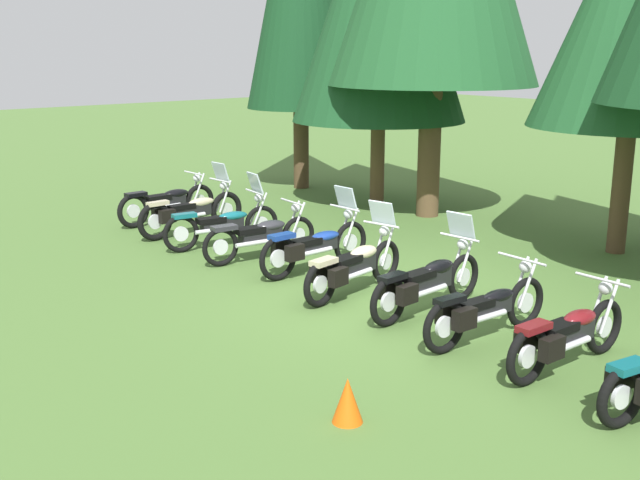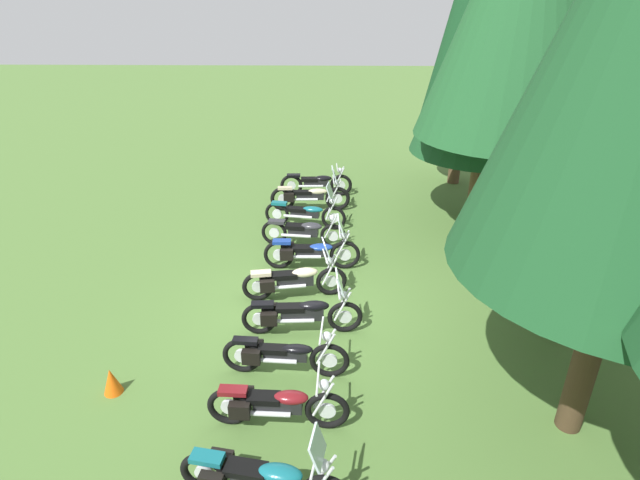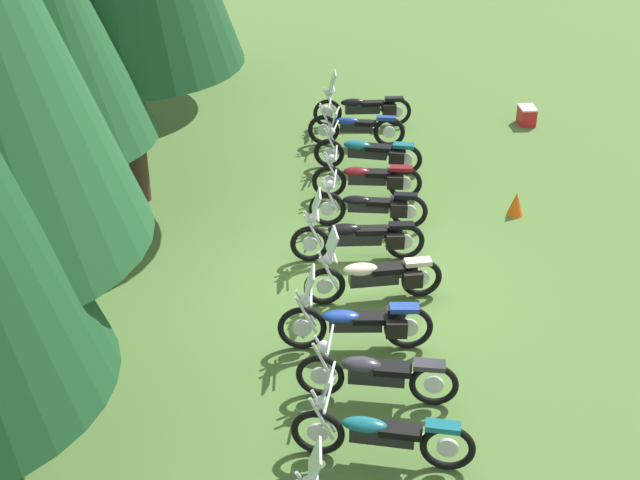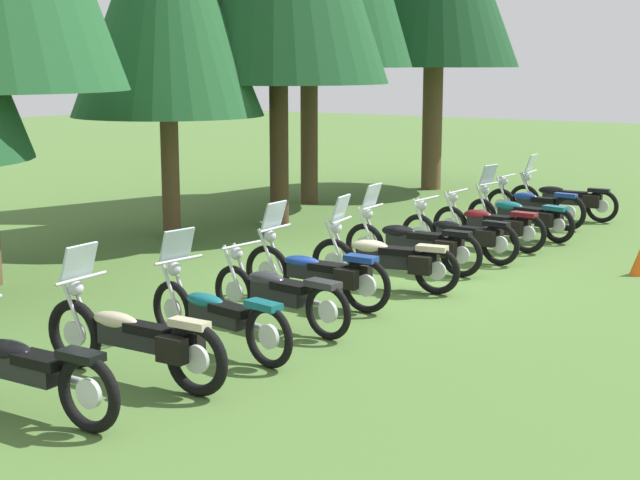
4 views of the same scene
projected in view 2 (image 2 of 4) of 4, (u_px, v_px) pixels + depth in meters
ground_plane at (300, 313)px, 10.73m from camera, size 80.00×80.00×0.00m
motorcycle_0 at (317, 183)px, 16.70m from camera, size 0.67×2.38×1.02m
motorcycle_1 at (309, 196)px, 15.57m from camera, size 0.72×2.47×1.39m
motorcycle_2 at (306, 213)px, 14.43m from camera, size 0.70×2.35×1.36m
motorcycle_3 at (304, 231)px, 13.35m from camera, size 0.70×2.27×1.00m
motorcycle_4 at (311, 251)px, 12.26m from camera, size 0.71×2.36×1.38m
motorcycle_5 at (294, 279)px, 11.08m from camera, size 0.82×2.30×1.36m
motorcycle_6 at (301, 313)px, 9.91m from camera, size 0.69×2.39×1.36m
motorcycle_7 at (282, 354)px, 8.84m from camera, size 0.78×2.25×1.00m
motorcycle_8 at (275, 404)px, 7.76m from camera, size 0.73×2.22×1.00m
motorcycle_9 at (261, 477)px, 6.58m from camera, size 0.82×2.33×1.34m
pine_tree_0 at (474, 12)px, 15.63m from camera, size 2.82×2.82×9.04m
pine_tree_1 at (496, 40)px, 13.18m from camera, size 4.03×4.03×7.99m
pine_tree_3 at (623, 102)px, 8.00m from camera, size 3.56×3.56×6.84m
traffic_cone at (112, 381)px, 8.51m from camera, size 0.32×0.32×0.48m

